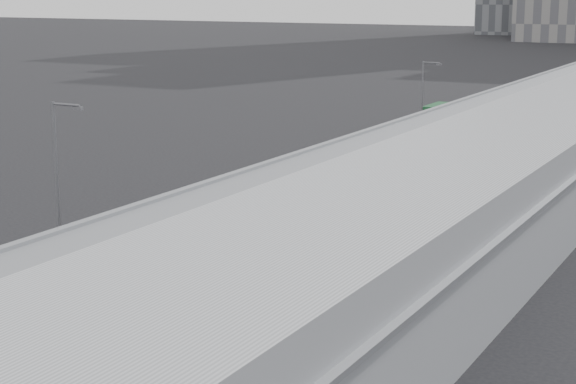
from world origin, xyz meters
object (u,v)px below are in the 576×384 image
Objects in this scene: bus_3 at (193,254)px; bus_6 at (453,140)px; bus_5 at (386,168)px; street_lamp_far at (424,95)px; bus_4 at (328,198)px; bus_7 at (494,125)px; suv at (501,106)px; street_lamp_near at (59,180)px; bus_2 at (24,334)px; shipping_container at (440,116)px.

bus_6 is at bearing 86.36° from bus_3.
street_lamp_far is (-5.89, 24.80, 3.16)m from bus_5.
bus_7 is (0.04, 39.89, -0.04)m from bus_4.
bus_3 is 2.53× the size of suv.
bus_7 is (0.95, 27.44, 0.05)m from bus_5.
bus_2 is at bearing -56.42° from street_lamp_near.
bus_4 is at bearing -88.68° from bus_5.
bus_5 is 1.63× the size of street_lamp_far.
bus_4 reaches higher than bus_3.
street_lamp_near is at bearing -95.84° from bus_6.
bus_4 reaches higher than shipping_container.
street_lamp_near is (-6.64, -2.82, 3.99)m from bus_3.
bus_2 reaches higher than shipping_container.
bus_4 reaches higher than bus_2.
bus_7 is 25.70m from suv.
suv is (0.56, 27.54, -4.08)m from street_lamp_far.
bus_7 is at bearing 90.95° from bus_2.
bus_3 is 44.17m from bus_6.
bus_6 is at bearing 86.05° from bus_5.
bus_2 is at bearing -84.27° from street_lamp_far.
bus_6 is 2.67× the size of suv.
shipping_container is (-7.88, 19.11, -0.41)m from bus_6.
bus_5 reaches higher than shipping_container.
shipping_container is at bearing 114.55° from bus_6.
bus_6 is at bearing -94.02° from bus_7.
shipping_container is (-8.52, 7.58, -0.40)m from bus_7.
bus_4 is 39.89m from bus_7.
bus_3 is 0.94× the size of bus_6.
bus_6 reaches higher than shipping_container.
bus_6 is (-0.59, 28.36, -0.03)m from bus_4.
shipping_container is at bearing 97.30° from bus_2.
shipping_container is at bearing 137.46° from bus_7.
street_lamp_far is 1.59× the size of suv.
street_lamp_far is (-6.26, 53.07, 3.20)m from bus_3.
bus_3 is at bearing -105.21° from suv.
street_lamp_far is at bearing 106.14° from bus_4.
street_lamp_near is 1.71× the size of shipping_container.
street_lamp_near is at bearing -160.70° from bus_3.
bus_4 is 2.74× the size of suv.
bus_4 is 1.46× the size of street_lamp_near.
bus_6 is 1.68× the size of street_lamp_far.
bus_7 reaches higher than bus_3.
bus_6 is (0.31, 15.91, 0.06)m from bus_5.
bus_4 is 20.34m from street_lamp_near.
bus_3 is 8.25m from street_lamp_near.
street_lamp_near reaches higher than bus_2.
street_lamp_near is (-6.27, -31.09, 3.95)m from bus_5.
bus_6 reaches higher than bus_2.
shipping_container is (-1.30, 66.11, -4.30)m from street_lamp_near.
bus_3 is at bearing 23.02° from street_lamp_near.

